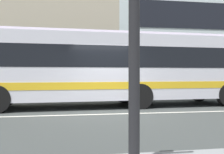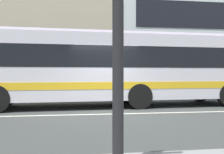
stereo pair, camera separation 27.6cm
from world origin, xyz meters
TOP-DOWN VIEW (x-y plane):
  - ground_plane at (0.00, 0.00)m, footprint 160.00×160.00m
  - lane_centre_line at (0.00, 0.00)m, footprint 60.00×0.16m
  - transit_bus at (0.58, 2.32)m, footprint 11.41×3.18m

SIDE VIEW (x-z plane):
  - ground_plane at x=0.00m, z-range 0.00..0.00m
  - lane_centre_line at x=0.00m, z-range 0.00..0.01m
  - transit_bus at x=0.58m, z-range 0.16..3.27m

